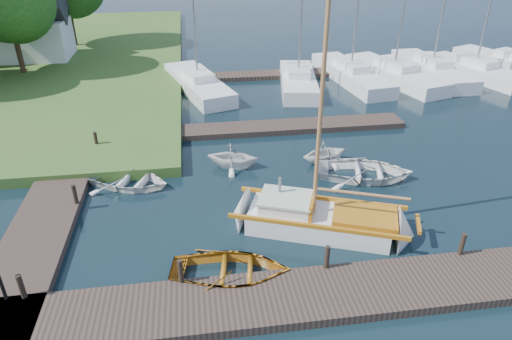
{
  "coord_description": "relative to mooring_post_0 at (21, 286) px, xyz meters",
  "views": [
    {
      "loc": [
        -2.29,
        -15.69,
        9.83
      ],
      "look_at": [
        0.0,
        0.0,
        1.2
      ],
      "focal_mm": 32.0,
      "sensor_mm": 36.0,
      "label": 1
    }
  ],
  "objects": [
    {
      "name": "mooring_post_3",
      "position": [
        13.5,
        0.0,
        0.0
      ],
      "size": [
        0.16,
        0.16,
        0.8
      ],
      "primitive_type": "cylinder",
      "color": "black",
      "rests_on": "near_dock"
    },
    {
      "name": "mooring_post_4",
      "position": [
        0.5,
        5.0,
        0.0
      ],
      "size": [
        0.16,
        0.16,
        0.8
      ],
      "primitive_type": "cylinder",
      "color": "black",
      "rests_on": "left_dock"
    },
    {
      "name": "marina_boat_0",
      "position": [
        5.62,
        18.64,
        -0.14
      ],
      "size": [
        4.56,
        8.73,
        10.02
      ],
      "rotation": [
        0.0,
        0.0,
        1.87
      ],
      "color": "silver",
      "rests_on": "ground"
    },
    {
      "name": "pontoon",
      "position": [
        17.5,
        21.0,
        -0.55
      ],
      "size": [
        30.0,
        1.6,
        0.3
      ],
      "primitive_type": "cube",
      "color": "#2D221E",
      "rests_on": "ground"
    },
    {
      "name": "marina_boat_4",
      "position": [
        19.33,
        18.95,
        -0.13
      ],
      "size": [
        4.43,
        9.3,
        11.5
      ],
      "rotation": [
        0.0,
        0.0,
        1.83
      ],
      "color": "silver",
      "rests_on": "ground"
    },
    {
      "name": "ground",
      "position": [
        7.5,
        5.0,
        -0.7
      ],
      "size": [
        160.0,
        160.0,
        0.0
      ],
      "primitive_type": "plane",
      "color": "black",
      "rests_on": "ground"
    },
    {
      "name": "mooring_post_0",
      "position": [
        0.0,
        0.0,
        0.0
      ],
      "size": [
        0.16,
        0.16,
        0.8
      ],
      "primitive_type": "cylinder",
      "color": "black",
      "rests_on": "near_dock"
    },
    {
      "name": "tender_c",
      "position": [
        12.38,
        5.81,
        -0.27
      ],
      "size": [
        4.73,
        3.9,
        0.85
      ],
      "primitive_type": "imported",
      "rotation": [
        0.0,
        0.0,
        1.31
      ],
      "color": "silver",
      "rests_on": "ground"
    },
    {
      "name": "dinghy",
      "position": [
        6.02,
        0.3,
        -0.31
      ],
      "size": [
        4.12,
        3.24,
        0.77
      ],
      "primitive_type": "imported",
      "rotation": [
        0.0,
        0.0,
        1.41
      ],
      "color": "#964F0E",
      "rests_on": "ground"
    },
    {
      "name": "near_dock",
      "position": [
        7.5,
        -1.0,
        -0.55
      ],
      "size": [
        18.0,
        2.2,
        0.3
      ],
      "primitive_type": "cube",
      "color": "#2D221E",
      "rests_on": "ground"
    },
    {
      "name": "marina_boat_5",
      "position": [
        22.46,
        19.52,
        -0.13
      ],
      "size": [
        2.44,
        9.0,
        10.97
      ],
      "rotation": [
        0.0,
        0.0,
        1.6
      ],
      "color": "silver",
      "rests_on": "ground"
    },
    {
      "name": "marina_boat_3",
      "position": [
        16.29,
        19.27,
        -0.13
      ],
      "size": [
        3.38,
        9.28,
        11.65
      ],
      "rotation": [
        0.0,
        0.0,
        1.7
      ],
      "color": "silver",
      "rests_on": "ground"
    },
    {
      "name": "far_dock",
      "position": [
        9.5,
        11.5,
        -0.55
      ],
      "size": [
        14.0,
        1.6,
        0.3
      ],
      "primitive_type": "cube",
      "color": "#2D221E",
      "rests_on": "ground"
    },
    {
      "name": "house_c",
      "position": [
        -6.5,
        27.0,
        1.88
      ],
      "size": [
        5.25,
        4.0,
        5.28
      ],
      "color": "white",
      "rests_on": "shore"
    },
    {
      "name": "marina_boat_6",
      "position": [
        25.39,
        18.81,
        -0.13
      ],
      "size": [
        4.46,
        8.17,
        10.6
      ],
      "rotation": [
        0.0,
        0.0,
        1.87
      ],
      "color": "silver",
      "rests_on": "ground"
    },
    {
      "name": "left_dock",
      "position": [
        -0.5,
        7.0,
        -0.55
      ],
      "size": [
        2.2,
        18.0,
        0.3
      ],
      "primitive_type": "cube",
      "color": "#2D221E",
      "rests_on": "ground"
    },
    {
      "name": "tender_a",
      "position": [
        2.31,
        6.59,
        -0.34
      ],
      "size": [
        4.16,
        3.63,
        0.72
      ],
      "primitive_type": "imported",
      "rotation": [
        0.0,
        0.0,
        1.17
      ],
      "color": "silver",
      "rests_on": "ground"
    },
    {
      "name": "tender_d",
      "position": [
        11.09,
        7.48,
        -0.11
      ],
      "size": [
        2.63,
        2.4,
        1.18
      ],
      "primitive_type": "imported",
      "rotation": [
        0.0,
        0.0,
        1.81
      ],
      "color": "silver",
      "rests_on": "ground"
    },
    {
      "name": "marina_boat_2",
      "position": [
        12.29,
        18.26,
        -0.12
      ],
      "size": [
        3.35,
        7.57,
        11.62
      ],
      "rotation": [
        0.0,
        0.0,
        1.41
      ],
      "color": "silver",
      "rests_on": "ground"
    },
    {
      "name": "mooring_post_1",
      "position": [
        4.5,
        0.0,
        0.0
      ],
      "size": [
        0.16,
        0.16,
        0.8
      ],
      "primitive_type": "cylinder",
      "color": "black",
      "rests_on": "near_dock"
    },
    {
      "name": "tender_b",
      "position": [
        6.83,
        7.62,
        -0.08
      ],
      "size": [
        2.84,
        2.63,
        1.23
      ],
      "primitive_type": "imported",
      "rotation": [
        0.0,
        0.0,
        1.26
      ],
      "color": "silver",
      "rests_on": "ground"
    },
    {
      "name": "mooring_post_2",
      "position": [
        9.0,
        0.0,
        0.0
      ],
      "size": [
        0.16,
        0.16,
        0.8
      ],
      "primitive_type": "cylinder",
      "color": "black",
      "rests_on": "near_dock"
    },
    {
      "name": "sailboat",
      "position": [
        9.56,
        2.37,
        -0.36
      ],
      "size": [
        7.37,
        4.41,
        9.83
      ],
      "rotation": [
        0.0,
        0.0,
        -0.37
      ],
      "color": "silver",
      "rests_on": "ground"
    },
    {
      "name": "mooring_post_5",
      "position": [
        0.5,
        10.0,
        0.0
      ],
      "size": [
        0.16,
        0.16,
        0.8
      ],
      "primitive_type": "cylinder",
      "color": "black",
      "rests_on": "left_dock"
    }
  ]
}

